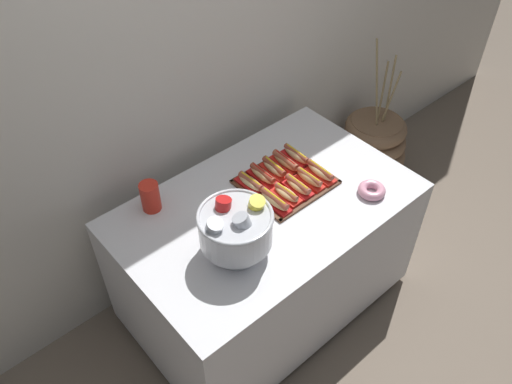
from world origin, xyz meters
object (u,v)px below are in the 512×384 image
(hot_dog_6, at_px, (263,175))
(hot_dog_2, at_px, (298,186))
(hot_dog_4, at_px, (320,172))
(hot_dog_0, at_px, (274,201))
(serving_tray, at_px, (286,182))
(punch_bowl, at_px, (235,228))
(hot_dog_3, at_px, (309,179))
(floor_vase, at_px, (371,153))
(hot_dog_1, at_px, (286,194))
(buffet_table, at_px, (266,253))
(hot_dog_7, at_px, (274,169))
(hot_dog_5, at_px, (251,183))
(donut, at_px, (372,190))
(hot_dog_8, at_px, (285,162))
(cup_stack, at_px, (150,197))
(hot_dog_9, at_px, (296,156))

(hot_dog_6, bearing_deg, hot_dog_2, -65.55)
(hot_dog_4, bearing_deg, hot_dog_0, -180.00)
(serving_tray, relative_size, punch_bowl, 1.31)
(hot_dog_3, bearing_deg, hot_dog_2, -180.00)
(floor_vase, bearing_deg, hot_dog_1, -164.53)
(buffet_table, relative_size, floor_vase, 1.29)
(hot_dog_4, bearing_deg, hot_dog_3, -180.00)
(hot_dog_7, bearing_deg, hot_dog_5, -180.00)
(hot_dog_2, relative_size, punch_bowl, 0.52)
(donut, bearing_deg, hot_dog_0, 149.53)
(floor_vase, height_order, hot_dog_2, floor_vase)
(hot_dog_6, distance_m, punch_bowl, 0.47)
(buffet_table, xyz_separation_m, serving_tray, (0.16, 0.05, 0.36))
(serving_tray, bearing_deg, hot_dog_4, -28.81)
(hot_dog_6, bearing_deg, hot_dog_3, -47.72)
(hot_dog_2, bearing_deg, hot_dog_8, 65.56)
(hot_dog_8, relative_size, cup_stack, 1.28)
(hot_dog_0, distance_m, hot_dog_1, 0.08)
(floor_vase, height_order, hot_dog_4, floor_vase)
(buffet_table, bearing_deg, hot_dog_0, -69.57)
(hot_dog_0, distance_m, hot_dog_6, 0.18)
(hot_dog_2, height_order, hot_dog_9, hot_dog_9)
(buffet_table, bearing_deg, donut, -33.37)
(hot_dog_3, bearing_deg, hot_dog_9, 65.56)
(hot_dog_1, height_order, donut, hot_dog_1)
(hot_dog_8, relative_size, hot_dog_9, 1.05)
(hot_dog_1, height_order, hot_dog_5, hot_dog_5)
(hot_dog_7, xyz_separation_m, cup_stack, (-0.58, 0.20, 0.04))
(hot_dog_0, height_order, hot_dog_7, same)
(buffet_table, distance_m, cup_stack, 0.68)
(hot_dog_2, distance_m, hot_dog_3, 0.08)
(hot_dog_1, distance_m, hot_dog_5, 0.18)
(hot_dog_5, distance_m, hot_dog_9, 0.30)
(hot_dog_5, distance_m, cup_stack, 0.47)
(buffet_table, relative_size, donut, 10.67)
(serving_tray, distance_m, cup_stack, 0.64)
(buffet_table, distance_m, hot_dog_8, 0.48)
(hot_dog_5, distance_m, hot_dog_7, 0.15)
(hot_dog_2, bearing_deg, hot_dog_1, -180.00)
(buffet_table, height_order, hot_dog_4, hot_dog_4)
(hot_dog_7, height_order, hot_dog_8, hot_dog_7)
(hot_dog_7, bearing_deg, cup_stack, 161.24)
(hot_dog_9, bearing_deg, punch_bowl, -156.83)
(buffet_table, distance_m, hot_dog_7, 0.44)
(serving_tray, xyz_separation_m, hot_dog_4, (0.15, -0.08, 0.03))
(buffet_table, xyz_separation_m, hot_dog_7, (0.16, 0.13, 0.39))
(buffet_table, bearing_deg, hot_dog_4, -6.80)
(serving_tray, xyz_separation_m, punch_bowl, (-0.45, -0.18, 0.15))
(buffet_table, distance_m, hot_dog_1, 0.40)
(punch_bowl, bearing_deg, hot_dog_9, 23.17)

